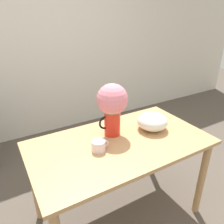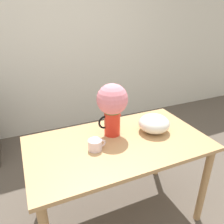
% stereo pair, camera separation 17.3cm
% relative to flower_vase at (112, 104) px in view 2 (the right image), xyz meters
% --- Properties ---
extents(ground_plane, '(12.00, 12.00, 0.00)m').
position_rel_flower_vase_xyz_m(ground_plane, '(-0.06, -0.23, -1.06)').
color(ground_plane, brown).
extents(wall_back, '(8.00, 0.05, 2.60)m').
position_rel_flower_vase_xyz_m(wall_back, '(-0.06, 1.77, 0.24)').
color(wall_back, silver).
rests_on(wall_back, ground_plane).
extents(table, '(1.41, 0.79, 0.79)m').
position_rel_flower_vase_xyz_m(table, '(-0.00, -0.13, -0.38)').
color(table, tan).
rests_on(table, ground_plane).
extents(flower_vase, '(0.25, 0.25, 0.43)m').
position_rel_flower_vase_xyz_m(flower_vase, '(0.00, 0.00, 0.00)').
color(flower_vase, red).
rests_on(flower_vase, table).
extents(coffee_mug, '(0.13, 0.10, 0.08)m').
position_rel_flower_vase_xyz_m(coffee_mug, '(-0.20, -0.15, -0.23)').
color(coffee_mug, silver).
rests_on(coffee_mug, table).
extents(white_bowl, '(0.26, 0.26, 0.15)m').
position_rel_flower_vase_xyz_m(white_bowl, '(0.34, -0.10, -0.19)').
color(white_bowl, silver).
rests_on(white_bowl, table).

